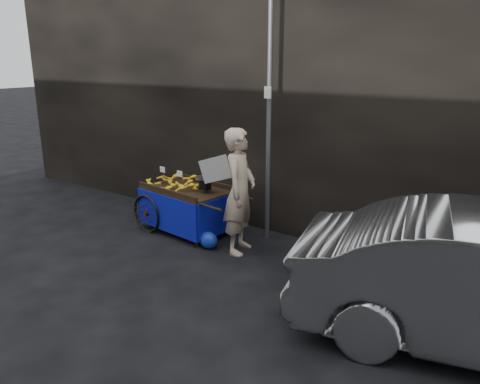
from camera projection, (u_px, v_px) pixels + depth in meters
The scene contains 6 objects.
ground at pixel (204, 259), 7.02m from camera, with size 80.00×80.00×0.00m, color black.
building_wall at pixel (313, 82), 8.15m from camera, with size 13.50×2.00×5.00m.
street_pole at pixel (269, 118), 7.32m from camera, with size 0.12×0.10×4.00m.
banana_cart at pixel (185, 192), 8.03m from camera, with size 2.14×1.19×1.11m.
vendor at pixel (240, 191), 7.07m from camera, with size 0.95×0.81×1.93m.
plastic_bag at pixel (209, 240), 7.39m from camera, with size 0.30×0.24×0.27m, color #1630AC.
Camera 1 is at (4.13, -4.99, 2.94)m, focal length 35.00 mm.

